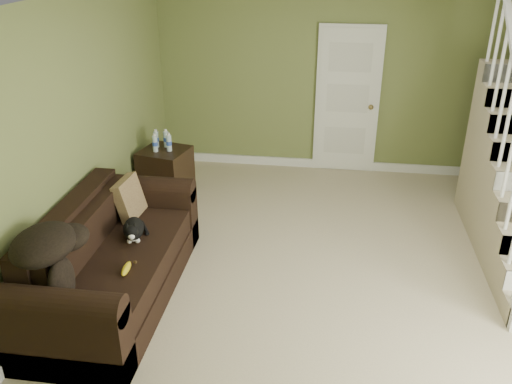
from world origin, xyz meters
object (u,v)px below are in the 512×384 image
(side_table, at_px, (166,173))
(cat, at_px, (133,230))
(banana, at_px, (126,269))
(sofa, at_px, (110,264))

(side_table, xyz_separation_m, cat, (0.26, -1.85, 0.25))
(banana, bearing_deg, side_table, 95.60)
(cat, bearing_deg, banana, -92.00)
(side_table, relative_size, cat, 1.76)
(cat, bearing_deg, side_table, 82.10)
(sofa, bearing_deg, banana, -47.21)
(side_table, distance_m, banana, 2.43)
(sofa, height_order, side_table, sofa)
(sofa, relative_size, banana, 10.86)
(sofa, relative_size, side_table, 2.58)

